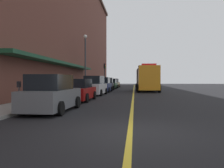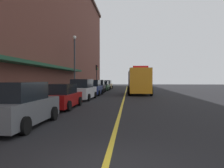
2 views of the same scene
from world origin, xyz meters
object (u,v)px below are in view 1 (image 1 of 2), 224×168
object	(u,v)px
parked_car_3	(102,85)
parked_car_5	(111,84)
parked_car_0	(52,94)
street_lamp_left	(85,57)
parked_car_6	(114,83)
parking_meter_0	(19,90)
parking_meter_1	(87,84)
parking_meter_2	(98,83)
traffic_light_near	(105,71)
parked_car_4	(107,84)
parked_car_1	(78,90)
parked_car_2	(95,86)
utility_truck	(147,79)
parking_meter_3	(95,83)

from	to	relation	value
parked_car_3	parked_car_5	distance (m)	10.87
parked_car_0	street_lamp_left	distance (m)	18.10
parked_car_6	parking_meter_0	world-z (taller)	parked_car_6
parked_car_3	parked_car_6	bearing A→B (deg)	1.00
parked_car_3	parking_meter_1	bearing A→B (deg)	149.80
parking_meter_2	traffic_light_near	size ratio (longest dim) A/B	0.31
parked_car_4	parking_meter_2	world-z (taller)	parked_car_4
parked_car_3	parking_meter_0	xyz separation A→B (m)	(-1.47, -18.59, 0.21)
parked_car_1	parked_car_5	xyz separation A→B (m)	(0.12, 23.16, -0.01)
parked_car_0	traffic_light_near	bearing A→B (deg)	3.44
parked_car_3	traffic_light_near	bearing A→B (deg)	7.04
parked_car_2	utility_truck	xyz separation A→B (m)	(5.61, 7.78, 0.75)
parked_car_6	utility_truck	xyz separation A→B (m)	(5.63, -14.86, 0.83)
parked_car_4	parked_car_5	distance (m)	5.20
parked_car_2	parking_meter_3	xyz separation A→B (m)	(-1.48, 8.71, 0.17)
parked_car_5	parked_car_1	bearing A→B (deg)	-179.34
parked_car_1	street_lamp_left	world-z (taller)	street_lamp_left
parked_car_2	traffic_light_near	distance (m)	19.18
utility_truck	parking_meter_1	bearing A→B (deg)	-59.66
parked_car_1	parking_meter_0	bearing A→B (deg)	168.50
parking_meter_1	parking_meter_3	world-z (taller)	same
parking_meter_1	parked_car_6	bearing A→B (deg)	85.68
parked_car_2	parked_car_5	bearing A→B (deg)	2.15
parked_car_1	parked_car_6	bearing A→B (deg)	0.50
parked_car_5	parking_meter_3	bearing A→B (deg)	170.39
utility_truck	parking_meter_1	size ratio (longest dim) A/B	5.72
parked_car_0	parking_meter_1	size ratio (longest dim) A/B	3.44
parking_meter_1	parked_car_0	bearing A→B (deg)	-84.76
parked_car_3	parking_meter_2	bearing A→B (deg)	15.33
parking_meter_0	parked_car_0	bearing A→B (deg)	19.09
parked_car_2	parking_meter_3	world-z (taller)	parked_car_2
parked_car_2	parking_meter_3	size ratio (longest dim) A/B	3.73
utility_truck	parking_meter_3	distance (m)	7.17
parked_car_6	parking_meter_3	xyz separation A→B (m)	(-1.46, -13.93, 0.25)
parked_car_5	parking_meter_2	size ratio (longest dim) A/B	3.32
parked_car_2	parked_car_5	distance (m)	16.67
parked_car_0	parked_car_4	xyz separation A→B (m)	(-0.04, 23.77, 0.01)
utility_truck	parking_meter_2	xyz separation A→B (m)	(-7.09, 3.74, -0.58)
traffic_light_near	parked_car_1	bearing A→B (deg)	-87.08
parked_car_4	traffic_light_near	distance (m)	7.98
parked_car_4	utility_truck	xyz separation A→B (m)	(5.69, -3.69, 0.79)
parked_car_6	parking_meter_2	bearing A→B (deg)	174.05
parked_car_0	parked_car_5	world-z (taller)	parked_car_0
traffic_light_near	parked_car_0	bearing A→B (deg)	-87.48
parked_car_0	parked_car_2	size ratio (longest dim) A/B	0.92
traffic_light_near	parking_meter_2	bearing A→B (deg)	-90.47
parked_car_4	parking_meter_0	world-z (taller)	parked_car_4
parked_car_5	parking_meter_0	xyz separation A→B (m)	(-1.48, -29.46, 0.30)
utility_truck	parking_meter_0	world-z (taller)	utility_truck
parking_meter_0	street_lamp_left	size ratio (longest dim) A/B	0.19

